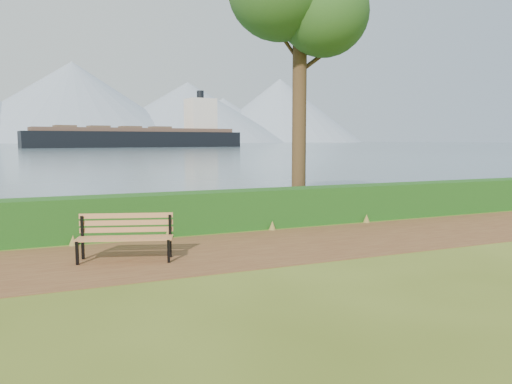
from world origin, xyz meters
name	(u,v)px	position (x,y,z in m)	size (l,w,h in m)	color
ground	(244,252)	(0.00, 0.00, 0.00)	(140.00, 140.00, 0.00)	#465819
path	(239,249)	(0.00, 0.30, 0.01)	(40.00, 3.40, 0.01)	#58331E
hedge	(206,212)	(0.00, 2.60, 0.50)	(32.00, 0.85, 1.00)	#164313
water	(50,144)	(0.00, 260.00, 0.01)	(700.00, 510.00, 0.00)	slate
mountains	(32,106)	(-9.17, 406.05, 27.70)	(585.00, 190.00, 70.00)	#7C8EA5
bench	(126,234)	(-2.34, 0.27, 0.52)	(1.85, 1.03, 0.89)	black
cargo_ship	(145,138)	(25.54, 145.33, 2.96)	(66.26, 18.41, 19.88)	black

